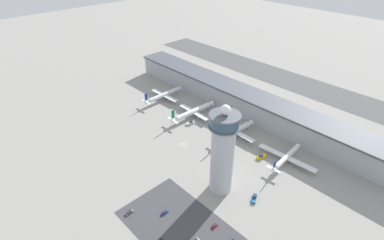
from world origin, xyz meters
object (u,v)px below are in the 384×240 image
airplane_gate_delta (286,157)px  car_black_suv (165,213)px  service_truck_catering (254,198)px  car_navy_sedan (215,226)px  service_truck_water (191,123)px  airplane_gate_bravo (193,112)px  airplane_gate_charlie (235,131)px  service_truck_baggage (226,142)px  service_truck_fuel (262,156)px  car_yellow_taxi (130,213)px  control_tower (223,151)px  airplane_gate_alpha (164,95)px

airplane_gate_delta → car_black_suv: airplane_gate_delta is taller
service_truck_catering → car_navy_sedan: 30.86m
service_truck_water → car_navy_sedan: bearing=-36.1°
car_black_suv → car_navy_sedan: bearing=28.6°
airplane_gate_bravo → airplane_gate_charlie: 43.06m
service_truck_baggage → service_truck_fuel: bearing=9.2°
car_black_suv → service_truck_catering: bearing=57.9°
airplane_gate_charlie → car_yellow_taxi: 99.52m
service_truck_fuel → car_black_suv: bearing=-96.1°
service_truck_baggage → car_navy_sedan: (44.36, -60.66, -0.37)m
airplane_gate_delta → service_truck_catering: 42.72m
car_navy_sedan → service_truck_fuel: bearing=104.1°
airplane_gate_charlie → car_yellow_taxi: airplane_gate_charlie is taller
airplane_gate_bravo → service_truck_fuel: bearing=-2.9°
airplane_gate_bravo → car_navy_sedan: 112.19m
service_truck_catering → service_truck_baggage: (-47.29, 29.94, 0.05)m
airplane_gate_delta → car_yellow_taxi: size_ratio=8.72×
airplane_gate_charlie → service_truck_catering: bearing=-40.2°
control_tower → airplane_gate_alpha: size_ratio=1.38×
car_navy_sedan → service_truck_catering: bearing=84.6°
airplane_gate_charlie → service_truck_fuel: size_ratio=4.77×
service_truck_fuel → car_navy_sedan: (16.42, -65.20, -0.52)m
service_truck_catering → airplane_gate_charlie: bearing=139.8°
service_truck_catering → car_yellow_taxi: service_truck_catering is taller
airplane_gate_delta → service_truck_fuel: size_ratio=5.11×
airplane_gate_alpha → service_truck_catering: (131.57, -39.20, -3.81)m
car_navy_sedan → airplane_gate_alpha: bearing=151.5°
service_truck_fuel → car_black_suv: (-8.46, -78.74, -0.51)m
car_navy_sedan → airplane_gate_charlie: bearing=122.4°
service_truck_fuel → service_truck_baggage: (-27.94, -4.54, -0.15)m
airplane_gate_charlie → service_truck_fuel: airplane_gate_charlie is taller
airplane_gate_delta → car_yellow_taxi: bearing=-109.5°
airplane_gate_alpha → airplane_gate_delta: airplane_gate_alpha is taller
airplane_gate_delta → service_truck_water: size_ratio=5.69×
service_truck_fuel → airplane_gate_charlie: bearing=167.5°
service_truck_water → control_tower: bearing=-29.2°
service_truck_baggage → airplane_gate_charlie: bearing=95.7°
airplane_gate_charlie → service_truck_water: 38.02m
airplane_gate_alpha → service_truck_fuel: (112.22, -4.72, -3.61)m
airplane_gate_delta → service_truck_baggage: bearing=-163.6°
airplane_gate_delta → control_tower: bearing=-106.0°
service_truck_water → car_black_suv: 91.94m
control_tower → service_truck_fuel: control_tower is taller
service_truck_catering → airplane_gate_delta: bearing=97.5°
airplane_gate_charlie → airplane_gate_alpha: bearing=-178.8°
control_tower → airplane_gate_bravo: control_tower is taller
service_truck_water → airplane_gate_alpha: bearing=167.2°
airplane_gate_bravo → airplane_gate_delta: airplane_gate_bravo is taller
control_tower → car_yellow_taxi: size_ratio=11.99×
airplane_gate_bravo → car_black_suv: 104.18m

